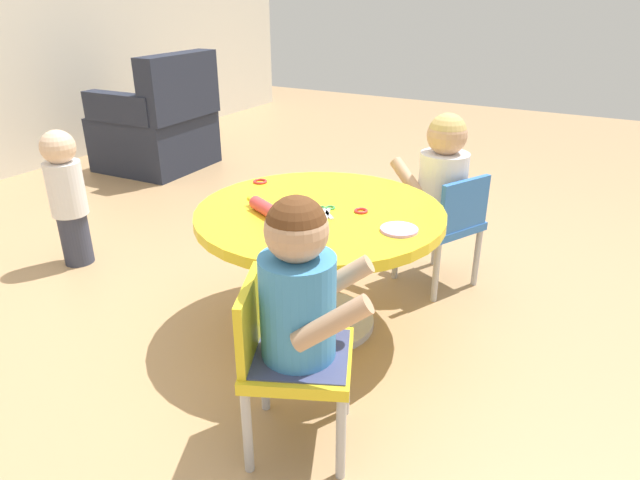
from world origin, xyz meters
name	(u,v)px	position (x,y,z in m)	size (l,w,h in m)	color
ground_plane	(320,324)	(0.00, 0.00, 0.00)	(10.00, 10.00, 0.00)	tan
craft_table	(320,237)	(0.00, 0.00, 0.39)	(0.94, 0.94, 0.50)	silver
child_chair_left	(287,356)	(-0.61, -0.24, 0.31)	(0.40, 0.40, 0.54)	#B7B7BC
seated_child_left	(299,287)	(-0.59, -0.27, 0.53)	(0.39, 0.43, 0.51)	#3F4772
child_chair_right	(445,224)	(0.57, -0.31, 0.31)	(0.40, 0.40, 0.54)	#B7B7BC
seated_child_right	(443,172)	(0.59, -0.28, 0.53)	(0.39, 0.43, 0.51)	#3F4772
armchair_dark	(159,127)	(1.33, 2.15, 0.31)	(0.75, 0.75, 0.85)	#232838
toddler_standing	(67,194)	(-0.10, 1.34, 0.36)	(0.17, 0.17, 0.67)	#33384C
rolling_pin	(264,207)	(-0.14, 0.16, 0.53)	(0.12, 0.22, 0.05)	#D83F3F
craft_scissors	(326,210)	(0.00, -0.03, 0.51)	(0.14, 0.12, 0.01)	silver
playdough_blob_0	(399,230)	(-0.04, -0.34, 0.51)	(0.13, 0.13, 0.01)	#CC99E5
cookie_cutter_0	(361,211)	(0.05, -0.15, 0.51)	(0.05, 0.05, 0.01)	red
cookie_cutter_1	(260,181)	(0.15, 0.38, 0.51)	(0.06, 0.06, 0.01)	red
cookie_cutter_2	(301,214)	(-0.09, 0.03, 0.51)	(0.07, 0.07, 0.01)	#D83FA5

